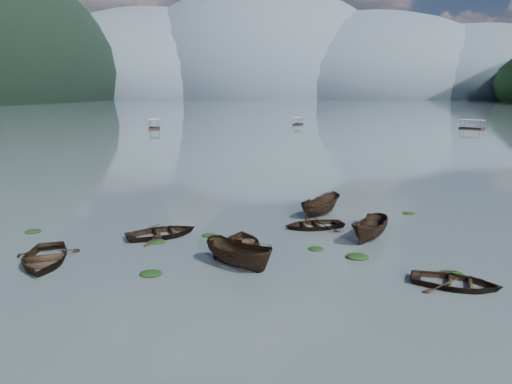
# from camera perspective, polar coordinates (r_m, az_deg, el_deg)

# --- Properties ---
(ground_plane) EXTENTS (2400.00, 2400.00, 0.00)m
(ground_plane) POSITION_cam_1_polar(r_m,az_deg,el_deg) (22.02, -2.44, -11.75)
(ground_plane) COLOR #48555A
(haze_mtn_a) EXTENTS (520.00, 520.00, 280.00)m
(haze_mtn_a) POSITION_cam_1_polar(r_m,az_deg,el_deg) (956.72, -11.77, 11.43)
(haze_mtn_a) COLOR #475666
(haze_mtn_a) RESTS_ON ground
(haze_mtn_b) EXTENTS (520.00, 520.00, 340.00)m
(haze_mtn_b) POSITION_cam_1_polar(r_m,az_deg,el_deg) (922.14, 0.51, 11.66)
(haze_mtn_b) COLOR #475666
(haze_mtn_b) RESTS_ON ground
(haze_mtn_c) EXTENTS (520.00, 520.00, 260.00)m
(haze_mtn_c) POSITION_cam_1_polar(r_m,az_deg,el_deg) (930.24, 13.15, 11.35)
(haze_mtn_c) COLOR #475666
(haze_mtn_c) RESTS_ON ground
(haze_mtn_d) EXTENTS (520.00, 520.00, 220.00)m
(haze_mtn_d) POSITION_cam_1_polar(r_m,az_deg,el_deg) (973.28, 23.87, 10.67)
(haze_mtn_d) COLOR #475666
(haze_mtn_d) RESTS_ON ground
(rowboat_0) EXTENTS (4.91, 5.73, 1.00)m
(rowboat_0) POSITION_cam_1_polar(r_m,az_deg,el_deg) (27.31, -24.94, -8.09)
(rowboat_0) COLOR black
(rowboat_0) RESTS_ON ground
(rowboat_1) EXTENTS (5.50, 5.07, 0.93)m
(rowboat_1) POSITION_cam_1_polar(r_m,az_deg,el_deg) (29.86, -11.65, -5.47)
(rowboat_1) COLOR black
(rowboat_1) RESTS_ON ground
(rowboat_2) EXTENTS (4.52, 3.86, 1.69)m
(rowboat_2) POSITION_cam_1_polar(r_m,az_deg,el_deg) (24.37, -2.10, -9.32)
(rowboat_2) COLOR black
(rowboat_2) RESTS_ON ground
(rowboat_3) EXTENTS (3.69, 4.85, 0.94)m
(rowboat_3) POSITION_cam_1_polar(r_m,az_deg,el_deg) (27.10, -1.74, -7.06)
(rowboat_3) COLOR black
(rowboat_3) RESTS_ON ground
(rowboat_4) EXTENTS (4.72, 3.99, 0.83)m
(rowboat_4) POSITION_cam_1_polar(r_m,az_deg,el_deg) (23.96, 23.61, -10.78)
(rowboat_4) COLOR black
(rowboat_4) RESTS_ON ground
(rowboat_5) EXTENTS (3.50, 4.46, 1.64)m
(rowboat_5) POSITION_cam_1_polar(r_m,az_deg,el_deg) (29.58, 14.04, -5.76)
(rowboat_5) COLOR black
(rowboat_5) RESTS_ON ground
(rowboat_7) EXTENTS (4.76, 4.00, 0.84)m
(rowboat_7) POSITION_cam_1_polar(r_m,az_deg,el_deg) (31.34, 7.23, -4.47)
(rowboat_7) COLOR black
(rowboat_7) RESTS_ON ground
(rowboat_8) EXTENTS (3.93, 4.45, 1.68)m
(rowboat_8) POSITION_cam_1_polar(r_m,az_deg,el_deg) (34.71, 8.02, -2.84)
(rowboat_8) COLOR black
(rowboat_8) RESTS_ON ground
(weed_clump_0) EXTENTS (1.15, 0.94, 0.25)m
(weed_clump_0) POSITION_cam_1_polar(r_m,az_deg,el_deg) (23.95, -12.99, -10.04)
(weed_clump_0) COLOR black
(weed_clump_0) RESTS_ON ground
(weed_clump_1) EXTENTS (0.97, 0.77, 0.21)m
(weed_clump_1) POSITION_cam_1_polar(r_m,az_deg,el_deg) (29.47, -5.85, -5.51)
(weed_clump_1) COLOR black
(weed_clump_1) RESTS_ON ground
(weed_clump_2) EXTENTS (1.27, 1.01, 0.27)m
(weed_clump_2) POSITION_cam_1_polar(r_m,az_deg,el_deg) (26.21, 12.56, -8.04)
(weed_clump_2) COLOR black
(weed_clump_2) RESTS_ON ground
(weed_clump_3) EXTENTS (0.92, 0.78, 0.20)m
(weed_clump_3) POSITION_cam_1_polar(r_m,az_deg,el_deg) (27.14, 7.51, -7.13)
(weed_clump_3) COLOR black
(weed_clump_3) RESTS_ON ground
(weed_clump_4) EXTENTS (1.22, 0.97, 0.25)m
(weed_clump_4) POSITION_cam_1_polar(r_m,az_deg,el_deg) (25.27, 23.20, -9.54)
(weed_clump_4) COLOR black
(weed_clump_4) RESTS_ON ground
(weed_clump_5) EXTENTS (1.07, 0.86, 0.23)m
(weed_clump_5) POSITION_cam_1_polar(r_m,az_deg,el_deg) (33.54, -26.09, -4.53)
(weed_clump_5) COLOR black
(weed_clump_5) RESTS_ON ground
(weed_clump_6) EXTENTS (1.07, 0.89, 0.22)m
(weed_clump_6) POSITION_cam_1_polar(r_m,az_deg,el_deg) (28.77, -12.24, -6.18)
(weed_clump_6) COLOR black
(weed_clump_6) RESTS_ON ground
(weed_clump_7) EXTENTS (0.94, 0.75, 0.20)m
(weed_clump_7) POSITION_cam_1_polar(r_m,az_deg,el_deg) (36.56, 18.57, -2.60)
(weed_clump_7) COLOR black
(weed_clump_7) RESTS_ON ground
(pontoon_left) EXTENTS (4.07, 6.81, 2.44)m
(pontoon_left) POSITION_cam_1_polar(r_m,az_deg,el_deg) (121.86, -12.58, 7.72)
(pontoon_left) COLOR black
(pontoon_left) RESTS_ON ground
(pontoon_centre) EXTENTS (3.37, 5.73, 2.06)m
(pontoon_centre) POSITION_cam_1_polar(r_m,az_deg,el_deg) (135.70, 5.26, 8.38)
(pontoon_centre) COLOR black
(pontoon_centre) RESTS_ON ground
(pontoon_right) EXTENTS (5.80, 6.00, 2.26)m
(pontoon_right) POSITION_cam_1_polar(r_m,az_deg,el_deg) (131.06, 25.37, 7.14)
(pontoon_right) COLOR black
(pontoon_right) RESTS_ON ground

